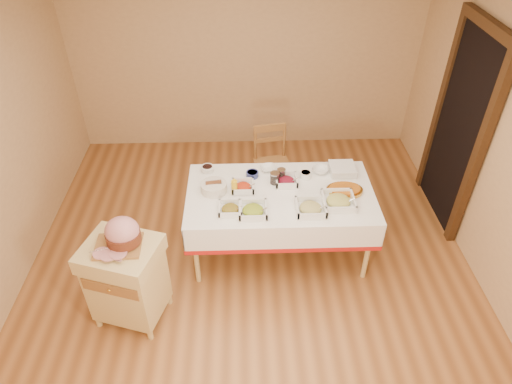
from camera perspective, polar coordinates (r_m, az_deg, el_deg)
room_shell at (r=3.85m, az=-0.79°, el=3.46°), size 5.00×5.00×5.00m
doorway at (r=5.23m, az=24.15°, el=7.49°), size 0.09×1.10×2.20m
dining_table at (r=4.53m, az=3.00°, el=-1.67°), size 1.82×1.02×0.76m
butcher_cart at (r=4.14m, az=-15.88°, el=-10.29°), size 0.73×0.66×0.86m
dining_chair at (r=5.36m, az=2.03°, el=3.65°), size 0.47×0.45×0.90m
ham_on_board at (r=3.82m, az=-16.43°, el=-5.10°), size 0.39×0.38×0.26m
serving_dish_a at (r=4.19m, az=-3.23°, el=-2.10°), size 0.22×0.21×0.09m
serving_dish_b at (r=4.16m, az=-0.38°, el=-2.30°), size 0.26×0.26×0.10m
serving_dish_c at (r=4.21m, az=6.85°, el=-1.98°), size 0.27×0.27×0.11m
serving_dish_d at (r=4.33m, az=10.27°, el=-1.10°), size 0.30×0.30×0.11m
serving_dish_e at (r=4.44m, az=-1.64°, el=0.65°), size 0.22×0.21×0.10m
serving_dish_f at (r=4.53m, az=3.81°, el=1.44°), size 0.23×0.22×0.10m
small_bowl_left at (r=4.72m, az=-6.09°, el=2.95°), size 0.13×0.13×0.06m
small_bowl_mid at (r=4.61m, az=-0.46°, el=2.27°), size 0.13×0.13×0.05m
small_bowl_right at (r=4.63m, az=6.22°, el=2.21°), size 0.12×0.12×0.06m
bowl_white_imported at (r=4.72m, az=1.52°, el=2.98°), size 0.18×0.18×0.04m
bowl_small_imported at (r=4.72m, az=8.03°, el=2.74°), size 0.20×0.20×0.05m
preserve_jar_left at (r=4.51m, az=2.35°, el=1.69°), size 0.10×0.10×0.12m
preserve_jar_right at (r=4.58m, az=3.17°, el=2.21°), size 0.09×0.09×0.11m
mustard_bottle at (r=4.36m, az=-2.73°, el=0.68°), size 0.06×0.06×0.18m
bread_basket at (r=4.43m, az=-5.29°, el=0.61°), size 0.25×0.25×0.11m
plate_stack at (r=4.75m, az=10.72°, el=2.83°), size 0.25×0.25×0.08m
brass_platter at (r=4.50m, az=11.00°, el=0.26°), size 0.36×0.26×0.05m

